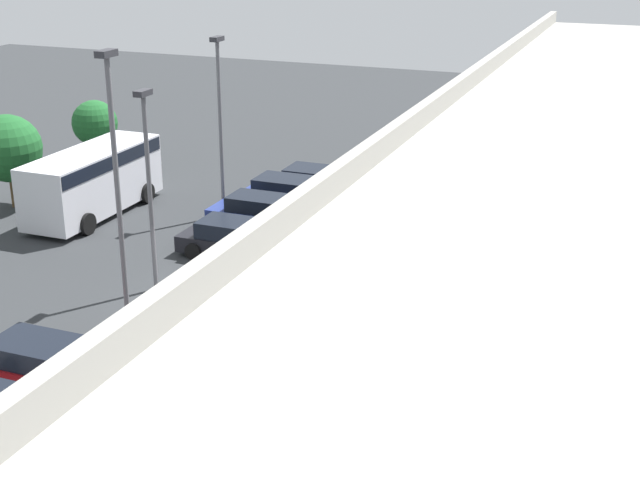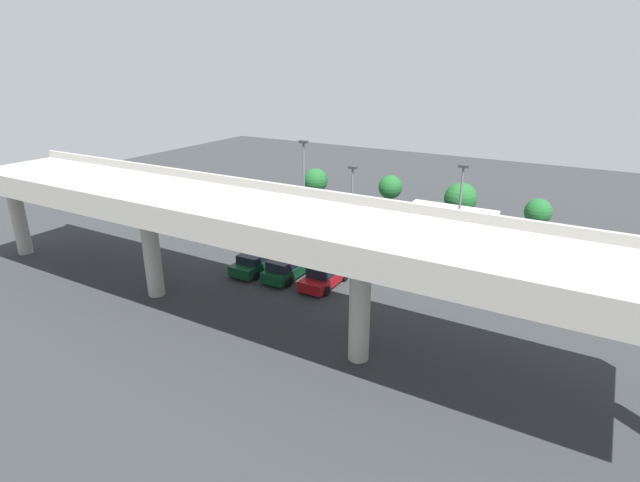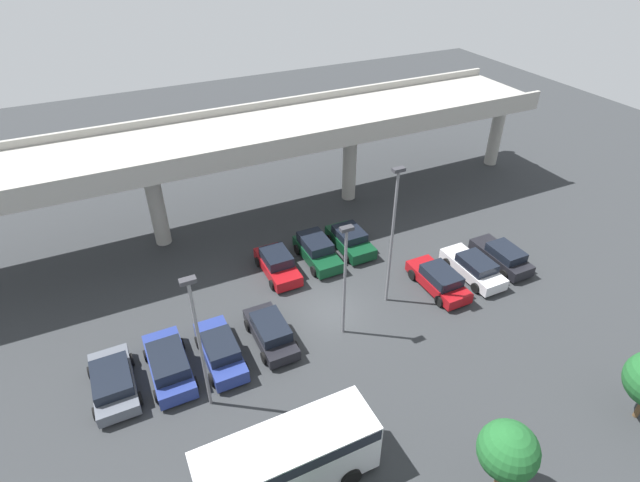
{
  "view_description": "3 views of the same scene",
  "coord_description": "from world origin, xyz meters",
  "px_view_note": "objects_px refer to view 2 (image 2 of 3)",
  "views": [
    {
      "loc": [
        25.08,
        14.43,
        12.82
      ],
      "look_at": [
        -1.51,
        3.9,
        2.2
      ],
      "focal_mm": 50.0,
      "sensor_mm": 36.0,
      "label": 1
    },
    {
      "loc": [
        -17.56,
        32.97,
        15.26
      ],
      "look_at": [
        -0.31,
        3.44,
        2.67
      ],
      "focal_mm": 28.0,
      "sensor_mm": 36.0,
      "label": 2
    },
    {
      "loc": [
        -10.48,
        -20.24,
        20.7
      ],
      "look_at": [
        1.19,
        4.0,
        2.34
      ],
      "focal_mm": 28.0,
      "sensor_mm": 36.0,
      "label": 3
    }
  ],
  "objects_px": {
    "parked_car_9": "(224,223)",
    "tree_front_centre": "(460,199)",
    "tree_front_right": "(390,187)",
    "tree_front_far_right": "(316,180)",
    "parked_car_3": "(390,257)",
    "parked_car_7": "(273,232)",
    "shuttle_bus": "(451,221)",
    "parked_car_2": "(428,263)",
    "parked_car_5": "(288,268)",
    "lamp_post_mid_lot": "(352,202)",
    "parked_car_0": "(502,281)",
    "parked_car_8": "(247,227)",
    "parked_car_1": "(463,271)",
    "parked_car_6": "(256,262)",
    "lamp_post_by_overpass": "(304,188)",
    "lamp_post_near_aisle": "(459,208)",
    "tree_front_left": "(538,212)",
    "parked_car_4": "(325,276)"
  },
  "relations": [
    {
      "from": "parked_car_3",
      "to": "tree_front_left",
      "type": "distance_m",
      "value": 15.32
    },
    {
      "from": "parked_car_2",
      "to": "shuttle_bus",
      "type": "distance_m",
      "value": 8.04
    },
    {
      "from": "parked_car_9",
      "to": "tree_front_right",
      "type": "distance_m",
      "value": 16.98
    },
    {
      "from": "parked_car_1",
      "to": "lamp_post_near_aisle",
      "type": "distance_m",
      "value": 4.92
    },
    {
      "from": "parked_car_7",
      "to": "parked_car_9",
      "type": "xyz_separation_m",
      "value": [
        5.47,
        0.24,
        -0.01
      ]
    },
    {
      "from": "tree_front_right",
      "to": "parked_car_5",
      "type": "bearing_deg",
      "value": 88.82
    },
    {
      "from": "lamp_post_near_aisle",
      "to": "parked_car_2",
      "type": "bearing_deg",
      "value": 62.5
    },
    {
      "from": "tree_front_left",
      "to": "parked_car_2",
      "type": "bearing_deg",
      "value": 64.72
    },
    {
      "from": "parked_car_1",
      "to": "tree_front_centre",
      "type": "bearing_deg",
      "value": -162.87
    },
    {
      "from": "parked_car_9",
      "to": "tree_front_centre",
      "type": "xyz_separation_m",
      "value": [
        -18.69,
        -12.19,
        2.06
      ]
    },
    {
      "from": "shuttle_bus",
      "to": "tree_front_far_right",
      "type": "bearing_deg",
      "value": -14.49
    },
    {
      "from": "parked_car_5",
      "to": "lamp_post_by_overpass",
      "type": "xyz_separation_m",
      "value": [
        2.09,
        -5.73,
        4.48
      ]
    },
    {
      "from": "parked_car_1",
      "to": "tree_front_right",
      "type": "bearing_deg",
      "value": -138.43
    },
    {
      "from": "parked_car_1",
      "to": "parked_car_5",
      "type": "distance_m",
      "value": 12.76
    },
    {
      "from": "parked_car_6",
      "to": "tree_front_centre",
      "type": "distance_m",
      "value": 21.17
    },
    {
      "from": "parked_car_6",
      "to": "shuttle_bus",
      "type": "bearing_deg",
      "value": -36.95
    },
    {
      "from": "parked_car_4",
      "to": "lamp_post_by_overpass",
      "type": "relative_size",
      "value": 0.48
    },
    {
      "from": "parked_car_9",
      "to": "tree_front_left",
      "type": "bearing_deg",
      "value": 115.82
    },
    {
      "from": "tree_front_centre",
      "to": "tree_front_far_right",
      "type": "bearing_deg",
      "value": -0.42
    },
    {
      "from": "tree_front_far_right",
      "to": "parked_car_9",
      "type": "bearing_deg",
      "value": 77.68
    },
    {
      "from": "parked_car_5",
      "to": "parked_car_6",
      "type": "height_order",
      "value": "parked_car_5"
    },
    {
      "from": "parked_car_7",
      "to": "parked_car_2",
      "type": "bearing_deg",
      "value": 89.49
    },
    {
      "from": "parked_car_3",
      "to": "shuttle_bus",
      "type": "relative_size",
      "value": 0.59
    },
    {
      "from": "parked_car_2",
      "to": "lamp_post_mid_lot",
      "type": "height_order",
      "value": "lamp_post_mid_lot"
    },
    {
      "from": "parked_car_2",
      "to": "shuttle_bus",
      "type": "bearing_deg",
      "value": -175.41
    },
    {
      "from": "parked_car_4",
      "to": "lamp_post_near_aisle",
      "type": "height_order",
      "value": "lamp_post_near_aisle"
    },
    {
      "from": "parked_car_3",
      "to": "parked_car_7",
      "type": "bearing_deg",
      "value": -91.61
    },
    {
      "from": "parked_car_8",
      "to": "tree_front_left",
      "type": "distance_m",
      "value": 26.06
    },
    {
      "from": "parked_car_9",
      "to": "lamp_post_mid_lot",
      "type": "bearing_deg",
      "value": 94.73
    },
    {
      "from": "parked_car_5",
      "to": "lamp_post_mid_lot",
      "type": "height_order",
      "value": "lamp_post_mid_lot"
    },
    {
      "from": "parked_car_2",
      "to": "parked_car_3",
      "type": "distance_m",
      "value": 2.96
    },
    {
      "from": "lamp_post_near_aisle",
      "to": "tree_front_left",
      "type": "relative_size",
      "value": 2.16
    },
    {
      "from": "shuttle_bus",
      "to": "parked_car_3",
      "type": "bearing_deg",
      "value": 74.11
    },
    {
      "from": "tree_front_right",
      "to": "tree_front_far_right",
      "type": "xyz_separation_m",
      "value": [
        8.84,
        -0.05,
        -0.37
      ]
    },
    {
      "from": "lamp_post_by_overpass",
      "to": "tree_front_far_right",
      "type": "xyz_separation_m",
      "value": [
        6.37,
        -12.55,
        -2.68
      ]
    },
    {
      "from": "parked_car_6",
      "to": "parked_car_8",
      "type": "bearing_deg",
      "value": 42.39
    },
    {
      "from": "parked_car_0",
      "to": "tree_front_far_right",
      "type": "xyz_separation_m",
      "value": [
        22.57,
        -12.55,
        1.9
      ]
    },
    {
      "from": "tree_front_left",
      "to": "tree_front_centre",
      "type": "relative_size",
      "value": 0.85
    },
    {
      "from": "parked_car_4",
      "to": "tree_front_left",
      "type": "distance_m",
      "value": 21.48
    },
    {
      "from": "parked_car_0",
      "to": "parked_car_7",
      "type": "relative_size",
      "value": 0.97
    },
    {
      "from": "lamp_post_mid_lot",
      "to": "parked_car_8",
      "type": "bearing_deg",
      "value": 4.97
    },
    {
      "from": "parked_car_7",
      "to": "tree_front_right",
      "type": "relative_size",
      "value": 1.12
    },
    {
      "from": "parked_car_1",
      "to": "parked_car_7",
      "type": "xyz_separation_m",
      "value": [
        17.01,
        -0.33,
        -0.07
      ]
    },
    {
      "from": "parked_car_1",
      "to": "parked_car_6",
      "type": "distance_m",
      "value": 15.33
    },
    {
      "from": "parked_car_0",
      "to": "shuttle_bus",
      "type": "xyz_separation_m",
      "value": [
        6.12,
        -8.3,
        1.07
      ]
    },
    {
      "from": "tree_front_left",
      "to": "tree_front_far_right",
      "type": "relative_size",
      "value": 0.93
    },
    {
      "from": "parked_car_1",
      "to": "parked_car_3",
      "type": "distance_m",
      "value": 5.66
    },
    {
      "from": "parked_car_6",
      "to": "parked_car_8",
      "type": "relative_size",
      "value": 0.91
    },
    {
      "from": "parked_car_0",
      "to": "parked_car_8",
      "type": "bearing_deg",
      "value": -91.04
    },
    {
      "from": "parked_car_0",
      "to": "shuttle_bus",
      "type": "bearing_deg",
      "value": -143.62
    }
  ]
}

